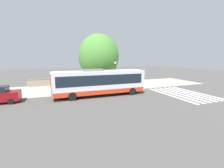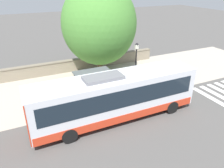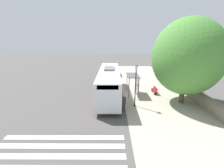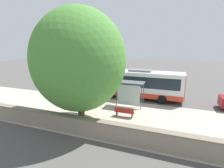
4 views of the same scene
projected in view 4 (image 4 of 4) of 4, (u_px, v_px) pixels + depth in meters
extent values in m
plane|color=#514F4C|center=(130.00, 102.00, 20.23)|extent=(120.00, 120.00, 0.00)
cube|color=#ADA393|center=(117.00, 116.00, 16.12)|extent=(9.00, 44.00, 0.02)
cube|color=silver|center=(83.00, 86.00, 27.91)|extent=(9.00, 0.50, 0.01)
cube|color=silver|center=(78.00, 85.00, 28.23)|extent=(9.00, 0.50, 0.01)
cube|color=silver|center=(73.00, 85.00, 28.56)|extent=(9.00, 0.50, 0.01)
cube|color=silver|center=(68.00, 85.00, 28.89)|extent=(9.00, 0.50, 0.01)
cube|color=silver|center=(63.00, 84.00, 29.21)|extent=(9.00, 0.50, 0.01)
cube|color=silver|center=(58.00, 84.00, 29.54)|extent=(9.00, 0.50, 0.01)
cube|color=gray|center=(98.00, 130.00, 12.29)|extent=(0.50, 20.00, 1.25)
cube|color=#776C5B|center=(98.00, 121.00, 12.14)|extent=(0.60, 20.00, 0.08)
cube|color=silver|center=(132.00, 83.00, 21.52)|extent=(2.55, 12.06, 2.88)
cube|color=black|center=(132.00, 80.00, 21.44)|extent=(2.59, 11.10, 1.27)
cube|color=red|center=(132.00, 92.00, 21.78)|extent=(2.59, 11.82, 0.58)
cube|color=red|center=(185.00, 87.00, 19.46)|extent=(2.59, 0.06, 2.77)
cube|color=black|center=(89.00, 71.00, 23.32)|extent=(1.91, 0.08, 0.40)
cube|color=slate|center=(140.00, 71.00, 20.87)|extent=(1.28, 2.65, 0.22)
cylinder|color=black|center=(97.00, 93.00, 22.19)|extent=(0.30, 1.00, 1.00)
cylinder|color=black|center=(105.00, 88.00, 24.37)|extent=(0.30, 1.00, 1.00)
cylinder|color=black|center=(162.00, 99.00, 19.45)|extent=(0.30, 1.00, 1.00)
cylinder|color=black|center=(164.00, 94.00, 21.64)|extent=(0.30, 1.00, 1.00)
cylinder|color=#515459|center=(143.00, 94.00, 18.76)|extent=(0.08, 0.08, 2.57)
cylinder|color=#515459|center=(120.00, 92.00, 19.67)|extent=(0.08, 0.08, 2.57)
cylinder|color=#515459|center=(141.00, 97.00, 17.65)|extent=(0.08, 0.08, 2.57)
cylinder|color=#515459|center=(116.00, 95.00, 18.56)|extent=(0.08, 0.08, 2.57)
cube|color=#515459|center=(130.00, 82.00, 18.37)|extent=(1.52, 2.97, 0.08)
cube|color=silver|center=(128.00, 95.00, 18.09)|extent=(0.03, 2.41, 2.05)
cylinder|color=#2D3347|center=(93.00, 94.00, 21.90)|extent=(0.12, 0.12, 0.86)
cylinder|color=#2D3347|center=(94.00, 94.00, 22.04)|extent=(0.12, 0.12, 0.86)
cube|color=#333338|center=(93.00, 88.00, 21.80)|extent=(0.34, 0.22, 0.69)
sphere|color=tan|center=(93.00, 84.00, 21.70)|extent=(0.24, 0.24, 0.24)
cube|color=maroon|center=(124.00, 112.00, 15.97)|extent=(0.40, 1.81, 0.06)
cube|color=maroon|center=(124.00, 110.00, 15.76)|extent=(0.04, 1.81, 0.40)
cube|color=black|center=(132.00, 115.00, 15.77)|extent=(0.32, 0.06, 0.45)
cube|color=black|center=(117.00, 113.00, 16.27)|extent=(0.32, 0.06, 0.45)
cylinder|color=black|center=(98.00, 100.00, 20.44)|extent=(0.24, 0.24, 0.16)
cylinder|color=black|center=(98.00, 84.00, 20.00)|extent=(0.10, 0.10, 4.11)
cube|color=silver|center=(98.00, 65.00, 19.51)|extent=(0.24, 0.24, 0.35)
pyramid|color=black|center=(97.00, 62.00, 19.45)|extent=(0.28, 0.28, 0.14)
cylinder|color=brown|center=(81.00, 104.00, 14.65)|extent=(0.56, 0.56, 3.22)
ellipsoid|color=#4C8C38|center=(79.00, 60.00, 13.84)|extent=(7.46, 7.46, 8.21)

